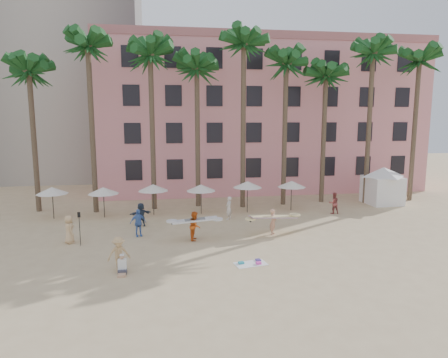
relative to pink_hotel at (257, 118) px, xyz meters
The scene contains 11 objects.
ground 28.09m from the pink_hotel, 105.07° to the right, with size 120.00×120.00×0.00m, color #D1B789.
pink_hotel is the anchor object (origin of this frame).
palm_row 13.71m from the pink_hotel, 120.56° to the right, with size 44.40×5.40×16.30m.
umbrella_row 17.73m from the pink_hotel, 126.53° to the right, with size 22.50×2.70×2.73m.
cabana 16.44m from the pink_hotel, 52.31° to the right, with size 4.72×4.72×3.50m.
beach_towel 27.52m from the pink_hotel, 103.80° to the right, with size 1.96×1.33×0.14m.
carrier_yellow 21.71m from the pink_hotel, 99.94° to the right, with size 3.55×1.40×1.81m.
carrier_white 23.67m from the pink_hotel, 113.69° to the right, with size 3.07×1.07×1.96m.
beachgoers 23.08m from the pink_hotel, 118.58° to the right, with size 21.42×11.12×1.93m.
paddle 27.38m from the pink_hotel, 128.36° to the right, with size 0.18×0.04×2.23m.
seated_man 30.20m from the pink_hotel, 117.22° to the right, with size 0.46×0.79×1.03m.
Camera 1 is at (-4.02, -20.66, 8.29)m, focal length 32.00 mm.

